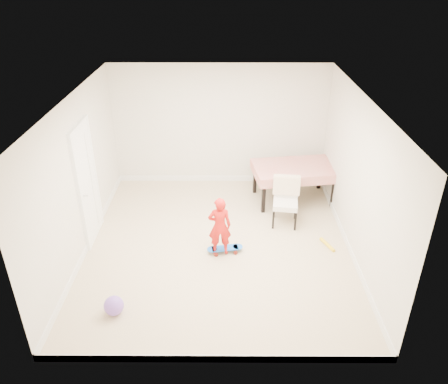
{
  "coord_description": "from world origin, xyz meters",
  "views": [
    {
      "loc": [
        0.13,
        -6.25,
        4.45
      ],
      "look_at": [
        0.1,
        0.2,
        0.95
      ],
      "focal_mm": 35.0,
      "sensor_mm": 36.0,
      "label": 1
    }
  ],
  "objects_px": {
    "skateboard": "(225,250)",
    "dining_table": "(293,183)",
    "dining_chair": "(285,202)",
    "balloon": "(114,306)",
    "child": "(220,228)"
  },
  "relations": [
    {
      "from": "dining_chair",
      "to": "balloon",
      "type": "height_order",
      "value": "dining_chair"
    },
    {
      "from": "skateboard",
      "to": "child",
      "type": "bearing_deg",
      "value": -159.4
    },
    {
      "from": "balloon",
      "to": "skateboard",
      "type": "bearing_deg",
      "value": 43.16
    },
    {
      "from": "child",
      "to": "dining_chair",
      "type": "bearing_deg",
      "value": -144.88
    },
    {
      "from": "dining_chair",
      "to": "skateboard",
      "type": "xyz_separation_m",
      "value": [
        -1.11,
        -0.92,
        -0.41
      ]
    },
    {
      "from": "dining_table",
      "to": "dining_chair",
      "type": "height_order",
      "value": "dining_chair"
    },
    {
      "from": "dining_table",
      "to": "skateboard",
      "type": "distance_m",
      "value": 2.33
    },
    {
      "from": "balloon",
      "to": "dining_table",
      "type": "bearing_deg",
      "value": 48.3
    },
    {
      "from": "dining_chair",
      "to": "child",
      "type": "bearing_deg",
      "value": -133.27
    },
    {
      "from": "dining_chair",
      "to": "dining_table",
      "type": "bearing_deg",
      "value": 81.44
    },
    {
      "from": "dining_table",
      "to": "balloon",
      "type": "relative_size",
      "value": 5.74
    },
    {
      "from": "dining_table",
      "to": "skateboard",
      "type": "xyz_separation_m",
      "value": [
        -1.39,
        -1.84,
        -0.33
      ]
    },
    {
      "from": "skateboard",
      "to": "dining_table",
      "type": "bearing_deg",
      "value": 43.3
    },
    {
      "from": "skateboard",
      "to": "balloon",
      "type": "bearing_deg",
      "value": -146.59
    },
    {
      "from": "dining_table",
      "to": "dining_chair",
      "type": "xyz_separation_m",
      "value": [
        -0.27,
        -0.93,
        0.08
      ]
    }
  ]
}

